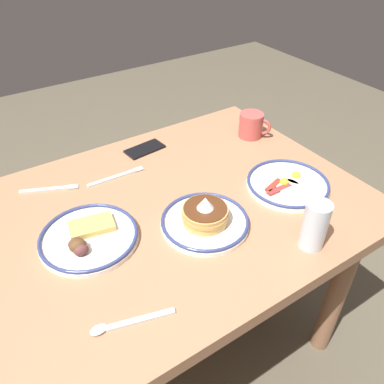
{
  "coord_description": "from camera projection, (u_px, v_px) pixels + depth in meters",
  "views": [
    {
      "loc": [
        0.45,
        0.8,
        1.51
      ],
      "look_at": [
        -0.07,
        0.01,
        0.77
      ],
      "focal_mm": 36.32,
      "sensor_mm": 36.0,
      "label": 1
    }
  ],
  "objects": [
    {
      "name": "ground_plane",
      "position": [
        178.0,
        339.0,
        1.65
      ],
      "size": [
        6.0,
        6.0,
        0.0
      ],
      "primitive_type": "plane",
      "color": "brown"
    },
    {
      "name": "dining_table",
      "position": [
        173.0,
        231.0,
        1.26
      ],
      "size": [
        1.19,
        0.89,
        0.74
      ],
      "color": "#A16E4E",
      "rests_on": "ground_plane"
    },
    {
      "name": "plate_near_main",
      "position": [
        89.0,
        237.0,
        1.07
      ],
      "size": [
        0.27,
        0.27,
        0.05
      ],
      "color": "white",
      "rests_on": "dining_table"
    },
    {
      "name": "plate_center_pancakes",
      "position": [
        205.0,
        219.0,
        1.11
      ],
      "size": [
        0.26,
        0.26,
        0.1
      ],
      "color": "white",
      "rests_on": "dining_table"
    },
    {
      "name": "plate_far_companion",
      "position": [
        288.0,
        184.0,
        1.26
      ],
      "size": [
        0.27,
        0.27,
        0.04
      ],
      "color": "white",
      "rests_on": "dining_table"
    },
    {
      "name": "coffee_mug",
      "position": [
        252.0,
        125.0,
        1.51
      ],
      "size": [
        0.1,
        0.11,
        0.09
      ],
      "color": "#BF4C47",
      "rests_on": "dining_table"
    },
    {
      "name": "drinking_glass",
      "position": [
        314.0,
        227.0,
        1.02
      ],
      "size": [
        0.07,
        0.07,
        0.14
      ],
      "color": "silver",
      "rests_on": "dining_table"
    },
    {
      "name": "cell_phone",
      "position": [
        145.0,
        149.0,
        1.45
      ],
      "size": [
        0.15,
        0.09,
        0.01
      ],
      "primitive_type": "cube",
      "rotation": [
        0.0,
        0.0,
        0.11
      ],
      "color": "black",
      "rests_on": "dining_table"
    },
    {
      "name": "fork_near",
      "position": [
        117.0,
        176.0,
        1.31
      ],
      "size": [
        0.21,
        0.02,
        0.01
      ],
      "color": "silver",
      "rests_on": "dining_table"
    },
    {
      "name": "fork_far",
      "position": [
        49.0,
        189.0,
        1.26
      ],
      "size": [
        0.18,
        0.09,
        0.01
      ],
      "color": "silver",
      "rests_on": "dining_table"
    },
    {
      "name": "tea_spoon",
      "position": [
        121.0,
        324.0,
        0.86
      ],
      "size": [
        0.19,
        0.07,
        0.01
      ],
      "color": "silver",
      "rests_on": "dining_table"
    }
  ]
}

